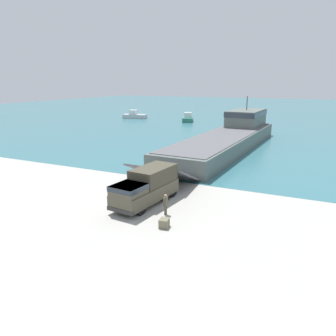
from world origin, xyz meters
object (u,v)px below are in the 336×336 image
moored_boat_a (188,118)px  cargo_crate (164,223)px  military_truck (146,186)px  soldier_on_ramp (166,203)px  moored_boat_b (135,116)px  landing_craft (230,135)px

moored_boat_a → cargo_crate: bearing=90.5°
military_truck → moored_boat_a: size_ratio=1.05×
military_truck → soldier_on_ramp: 2.96m
cargo_crate → soldier_on_ramp: bearing=113.2°
cargo_crate → moored_boat_b: bearing=122.6°
military_truck → moored_boat_a: military_truck is taller
military_truck → soldier_on_ramp: (2.49, -1.51, -0.53)m
moored_boat_b → cargo_crate: bearing=21.2°
landing_craft → cargo_crate: (3.59, -31.14, -1.46)m
landing_craft → moored_boat_a: 33.74m
military_truck → soldier_on_ramp: military_truck is taller
moored_boat_a → military_truck: bearing=88.6°
military_truck → cargo_crate: 5.06m
military_truck → soldier_on_ramp: bearing=64.9°
military_truck → moored_boat_a: bearing=-155.3°
landing_craft → soldier_on_ramp: bearing=-82.3°
moored_boat_b → cargo_crate: 70.91m
moored_boat_a → cargo_crate: (22.11, -59.33, -0.43)m
landing_craft → moored_boat_a: (-18.51, 28.19, -1.03)m
landing_craft → cargo_crate: size_ratio=52.12×
cargo_crate → military_truck: bearing=133.4°
landing_craft → cargo_crate: 31.38m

